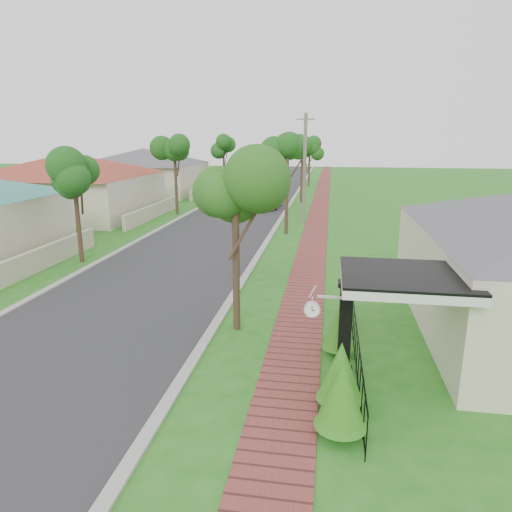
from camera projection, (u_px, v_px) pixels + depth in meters
The scene contains 16 objects.
ground at pixel (179, 347), 12.97m from camera, with size 160.00×160.00×0.00m, color #206C19.
road at pixel (229, 220), 32.53m from camera, with size 7.00×120.00×0.02m, color #28282B.
kerb_right at pixel (279, 222), 31.96m from camera, with size 0.30×120.00×0.10m, color #9E9E99.
kerb_left at pixel (180, 219), 33.09m from camera, with size 0.30×120.00×0.10m, color #9E9E99.
sidewalk at pixel (317, 223), 31.56m from camera, with size 1.50×120.00×0.03m, color brown.
porch_post at pixel (344, 336), 11.03m from camera, with size 0.48×0.48×2.52m.
picket_fence at pixel (356, 342), 12.08m from camera, with size 0.03×8.02×1.00m.
street_trees at pixel (247, 152), 37.88m from camera, with size 10.70×37.65×5.89m.
hedge_row at pixel (340, 372), 10.10m from camera, with size 0.93×4.40×1.70m.
far_house_red at pixel (70, 184), 33.78m from camera, with size 15.56×15.56×4.60m.
far_house_grey at pixel (145, 171), 47.14m from camera, with size 15.56×15.56×4.60m.
parked_car_red at pixel (269, 198), 38.18m from camera, with size 1.81×4.49×1.53m, color maroon.
parked_car_white at pixel (268, 198), 37.99m from camera, with size 1.75×5.02×1.66m, color silver.
near_tree at pixel (235, 198), 13.15m from camera, with size 2.00×2.00×5.12m.
utility_pole at pixel (304, 168), 30.76m from camera, with size 1.20×0.24×7.29m.
station_clock at pixel (314, 308), 10.55m from camera, with size 0.93×0.13×0.55m.
Camera 1 is at (4.06, -11.38, 5.81)m, focal length 32.00 mm.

